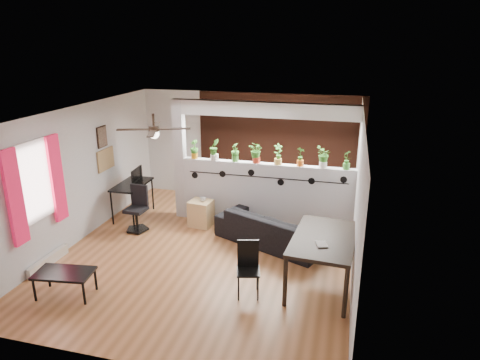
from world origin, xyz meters
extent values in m
cube|color=brown|center=(0.00, 0.00, -0.05)|extent=(6.30, 7.10, 0.10)
cube|color=#B7B7BA|center=(0.00, 3.02, 1.30)|extent=(6.30, 0.04, 2.90)
cube|color=#B7B7BA|center=(0.00, -3.02, 1.30)|extent=(6.30, 0.04, 2.90)
cube|color=#B7B7BA|center=(-2.62, 0.00, 1.30)|extent=(0.04, 7.10, 2.90)
cube|color=#B7B7BA|center=(2.62, 0.00, 1.30)|extent=(0.04, 7.10, 2.90)
cube|color=white|center=(0.00, 0.00, 2.65)|extent=(6.30, 7.10, 0.10)
cube|color=#BCBCC1|center=(0.80, 1.50, 0.68)|extent=(3.60, 0.18, 1.35)
cube|color=silver|center=(0.80, 1.50, 2.45)|extent=(3.60, 0.18, 0.30)
cube|color=#BCBCC1|center=(-1.11, 1.50, 1.30)|extent=(0.22, 0.20, 2.60)
cube|color=brown|center=(0.80, 2.97, 1.30)|extent=(3.90, 0.05, 2.60)
cube|color=black|center=(0.80, 1.40, 1.08)|extent=(3.31, 0.01, 0.02)
cylinder|color=black|center=(-0.75, 1.40, 1.00)|extent=(0.14, 0.01, 0.14)
cylinder|color=black|center=(-0.13, 1.40, 1.08)|extent=(0.14, 0.01, 0.14)
cylinder|color=black|center=(0.49, 1.40, 1.16)|extent=(0.14, 0.01, 0.14)
cylinder|color=black|center=(1.11, 1.40, 1.00)|extent=(0.14, 0.01, 0.14)
cylinder|color=black|center=(1.73, 1.40, 1.08)|extent=(0.14, 0.01, 0.14)
cylinder|color=black|center=(2.35, 1.40, 1.16)|extent=(0.14, 0.01, 0.14)
cube|color=white|center=(-2.58, -1.20, 1.55)|extent=(0.02, 0.95, 1.25)
cube|color=silver|center=(-2.57, -1.20, 1.55)|extent=(0.04, 1.05, 1.35)
cube|color=#E51542|center=(-2.53, -1.70, 1.45)|extent=(0.06, 0.30, 1.55)
cube|color=#E51542|center=(-2.53, -0.70, 1.45)|extent=(0.06, 0.30, 1.55)
cube|color=silver|center=(-2.54, -1.20, 0.09)|extent=(0.08, 1.00, 0.18)
cube|color=#9C794B|center=(-2.58, 0.95, 1.35)|extent=(0.03, 0.60, 0.45)
cube|color=#8C7259|center=(-2.58, 0.90, 1.85)|extent=(0.03, 0.30, 0.40)
cube|color=black|center=(-2.58, 0.90, 1.85)|extent=(0.02, 0.34, 0.44)
cylinder|color=black|center=(-0.80, -0.30, 2.50)|extent=(0.04, 0.04, 0.20)
cylinder|color=black|center=(-0.80, -0.30, 2.35)|extent=(0.18, 0.18, 0.10)
sphere|color=white|center=(-0.80, -0.30, 2.26)|extent=(0.17, 0.17, 0.17)
cube|color=black|center=(-0.48, -0.18, 2.34)|extent=(0.55, 0.29, 0.01)
cube|color=black|center=(-0.92, 0.02, 2.34)|extent=(0.29, 0.55, 0.01)
cube|color=black|center=(-1.12, -0.42, 2.34)|extent=(0.55, 0.29, 0.01)
cube|color=black|center=(-0.68, -0.62, 2.34)|extent=(0.29, 0.55, 0.01)
cylinder|color=orange|center=(-0.78, 1.50, 1.41)|extent=(0.14, 0.14, 0.12)
imported|color=#215C1A|center=(-0.78, 1.50, 1.60)|extent=(0.25, 0.22, 0.30)
cylinder|color=silver|center=(-0.33, 1.50, 1.41)|extent=(0.17, 0.17, 0.12)
imported|color=#215C1A|center=(-0.33, 1.50, 1.63)|extent=(0.31, 0.30, 0.36)
cylinder|color=#499636|center=(0.12, 1.50, 1.41)|extent=(0.13, 0.13, 0.12)
imported|color=#215C1A|center=(0.12, 1.50, 1.59)|extent=(0.21, 0.23, 0.29)
cylinder|color=red|center=(0.57, 1.50, 1.41)|extent=(0.16, 0.16, 0.12)
imported|color=#215C1A|center=(0.57, 1.50, 1.62)|extent=(0.28, 0.26, 0.34)
cylinder|color=#E2B050|center=(1.03, 1.50, 1.41)|extent=(0.15, 0.15, 0.12)
imported|color=#215C1A|center=(1.03, 1.50, 1.61)|extent=(0.27, 0.24, 0.33)
cylinder|color=orange|center=(1.48, 1.50, 1.41)|extent=(0.14, 0.14, 0.12)
imported|color=#215C1A|center=(1.48, 1.50, 1.60)|extent=(0.24, 0.22, 0.30)
cylinder|color=white|center=(1.93, 1.50, 1.41)|extent=(0.15, 0.15, 0.12)
imported|color=#215C1A|center=(1.93, 1.50, 1.62)|extent=(0.23, 0.26, 0.33)
cylinder|color=#418A32|center=(2.38, 1.50, 1.41)|extent=(0.13, 0.13, 0.12)
imported|color=#215C1A|center=(2.38, 1.50, 1.59)|extent=(0.24, 0.24, 0.28)
imported|color=black|center=(1.06, 0.63, 0.30)|extent=(2.21, 1.56, 0.60)
cube|color=tan|center=(-0.52, 1.08, 0.28)|extent=(0.50, 0.46, 0.55)
imported|color=gray|center=(-0.47, 1.08, 0.60)|extent=(0.15, 0.15, 0.09)
cube|color=black|center=(-2.13, 1.16, 0.76)|extent=(0.59, 1.09, 0.04)
cylinder|color=black|center=(-2.36, 0.66, 0.37)|extent=(0.04, 0.04, 0.74)
cylinder|color=black|center=(-1.88, 0.67, 0.37)|extent=(0.04, 0.04, 0.74)
cylinder|color=black|center=(-2.38, 1.65, 0.37)|extent=(0.04, 0.04, 0.74)
cylinder|color=black|center=(-1.90, 1.66, 0.37)|extent=(0.04, 0.04, 0.74)
imported|color=black|center=(-2.13, 1.31, 0.86)|extent=(0.31, 0.08, 0.17)
cylinder|color=black|center=(-1.71, 0.49, 0.04)|extent=(0.49, 0.49, 0.04)
cylinder|color=black|center=(-1.71, 0.49, 0.24)|extent=(0.06, 0.06, 0.41)
cube|color=black|center=(-1.71, 0.49, 0.47)|extent=(0.42, 0.42, 0.07)
cube|color=black|center=(-1.69, 0.67, 0.73)|extent=(0.38, 0.08, 0.45)
cube|color=black|center=(2.14, -0.63, 0.82)|extent=(1.07, 1.63, 0.06)
cylinder|color=black|center=(1.65, -1.33, 0.40)|extent=(0.07, 0.07, 0.80)
cylinder|color=black|center=(2.51, -1.40, 0.40)|extent=(0.07, 0.07, 0.80)
cylinder|color=black|center=(1.77, 0.14, 0.40)|extent=(0.07, 0.07, 0.80)
cylinder|color=black|center=(2.63, 0.07, 0.40)|extent=(0.07, 0.07, 0.80)
imported|color=gray|center=(2.04, -0.93, 0.86)|extent=(0.21, 0.25, 0.02)
cube|color=black|center=(1.06, -1.20, 0.41)|extent=(0.43, 0.43, 0.03)
cube|color=black|center=(1.02, -1.05, 0.64)|extent=(0.33, 0.11, 0.44)
cube|color=black|center=(0.95, -1.38, 0.21)|extent=(0.03, 0.03, 0.41)
cube|color=black|center=(1.24, -1.30, 0.21)|extent=(0.03, 0.03, 0.41)
cube|color=black|center=(0.88, -1.09, 0.42)|extent=(0.03, 0.03, 0.85)
cube|color=black|center=(1.16, -1.02, 0.42)|extent=(0.03, 0.03, 0.85)
cube|color=black|center=(-1.66, -1.91, 0.38)|extent=(0.92, 0.60, 0.04)
cylinder|color=black|center=(-2.02, -2.17, 0.18)|extent=(0.04, 0.04, 0.37)
cylinder|color=black|center=(-1.25, -2.06, 0.18)|extent=(0.04, 0.04, 0.37)
cylinder|color=black|center=(-2.08, -1.77, 0.18)|extent=(0.04, 0.04, 0.37)
cylinder|color=black|center=(-1.30, -1.66, 0.18)|extent=(0.04, 0.04, 0.37)
camera|label=1|loc=(2.39, -6.79, 3.78)|focal=32.00mm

